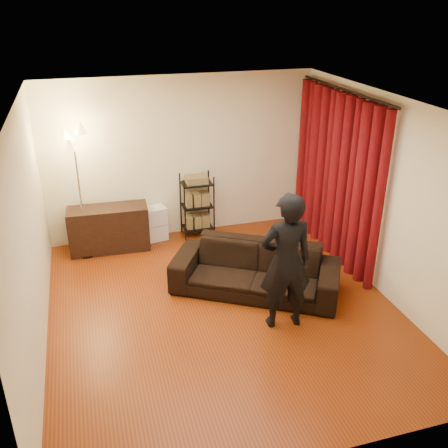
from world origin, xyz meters
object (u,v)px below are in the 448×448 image
object	(u,v)px
sofa	(255,270)
floor_lamp	(80,194)
storage_boxes	(156,223)
wire_shelf	(197,206)
media_cabinet	(109,229)
person	(286,262)

from	to	relation	value
sofa	floor_lamp	distance (m)	2.94
storage_boxes	wire_shelf	xyz separation A→B (m)	(0.72, -0.03, 0.26)
media_cabinet	wire_shelf	xyz separation A→B (m)	(1.50, 0.11, 0.18)
sofa	floor_lamp	world-z (taller)	floor_lamp
storage_boxes	wire_shelf	bearing A→B (deg)	-2.78
floor_lamp	storage_boxes	bearing A→B (deg)	11.59
media_cabinet	wire_shelf	bearing A→B (deg)	7.02
sofa	storage_boxes	bearing A→B (deg)	148.97
person	floor_lamp	distance (m)	3.48
wire_shelf	floor_lamp	bearing A→B (deg)	172.35
sofa	person	xyz separation A→B (m)	(0.08, -0.83, 0.56)
media_cabinet	storage_boxes	bearing A→B (deg)	13.53
floor_lamp	person	bearing A→B (deg)	-48.30
person	media_cabinet	world-z (taller)	person
person	media_cabinet	size ratio (longest dim) A/B	1.41
person	wire_shelf	distance (m)	2.86
person	storage_boxes	size ratio (longest dim) A/B	3.02
wire_shelf	floor_lamp	size ratio (longest dim) A/B	0.53
wire_shelf	floor_lamp	distance (m)	1.95
wire_shelf	person	bearing A→B (deg)	-94.98
media_cabinet	storage_boxes	distance (m)	0.80
sofa	floor_lamp	bearing A→B (deg)	172.37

